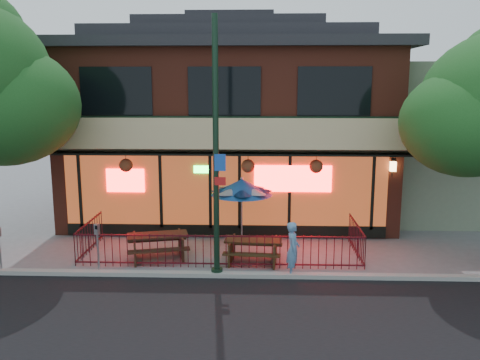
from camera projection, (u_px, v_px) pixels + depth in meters
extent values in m
plane|color=gray|center=(218.00, 270.00, 14.51)|extent=(80.00, 80.00, 0.00)
cube|color=#999993|center=(217.00, 275.00, 14.01)|extent=(80.00, 0.25, 0.12)
cube|color=maroon|center=(231.00, 133.00, 20.98)|extent=(12.00, 8.00, 6.50)
cube|color=#59230F|center=(225.00, 191.00, 17.33)|extent=(11.00, 0.06, 2.60)
cube|color=#FF0C0C|center=(293.00, 179.00, 17.09)|extent=(2.60, 0.04, 0.90)
cube|color=#FF0C0C|center=(125.00, 180.00, 17.30)|extent=(1.30, 0.04, 0.80)
cube|color=#D0C083|center=(224.00, 137.00, 16.50)|extent=(12.20, 1.33, 1.26)
cube|color=black|center=(116.00, 91.00, 16.83)|extent=(2.40, 0.06, 1.60)
cube|color=black|center=(224.00, 91.00, 16.70)|extent=(2.40, 0.06, 1.60)
cube|color=black|center=(334.00, 91.00, 16.58)|extent=(2.40, 0.06, 1.60)
cube|color=black|center=(225.00, 230.00, 17.56)|extent=(11.00, 0.12, 0.40)
cube|color=#FFC672|center=(393.00, 166.00, 16.81)|extent=(0.18, 0.18, 0.32)
cube|color=slate|center=(447.00, 138.00, 21.20)|extent=(6.00, 7.00, 6.00)
cube|color=#470F18|center=(218.00, 236.00, 14.53)|extent=(8.40, 0.04, 0.04)
cube|color=#470F18|center=(219.00, 264.00, 14.69)|extent=(8.40, 0.04, 0.04)
cube|color=#470F18|center=(89.00, 223.00, 15.96)|extent=(0.04, 2.60, 0.04)
cube|color=#470F18|center=(357.00, 225.00, 15.66)|extent=(0.04, 2.60, 0.04)
cylinder|color=#470F18|center=(219.00, 251.00, 14.62)|extent=(0.02, 0.02, 1.00)
cylinder|color=black|center=(216.00, 151.00, 13.47)|extent=(0.16, 0.16, 7.00)
cylinder|color=black|center=(217.00, 272.00, 14.10)|extent=(0.32, 0.32, 0.20)
cube|color=#194CB2|center=(220.00, 163.00, 13.37)|extent=(0.30, 0.02, 0.45)
cube|color=red|center=(220.00, 181.00, 13.47)|extent=(0.30, 0.02, 0.22)
cube|color=#361E13|center=(135.00, 248.00, 15.26)|extent=(0.37, 1.27, 0.74)
cube|color=#361E13|center=(181.00, 245.00, 15.55)|extent=(0.37, 1.27, 0.74)
cube|color=#361E13|center=(158.00, 235.00, 15.34)|extent=(1.92, 1.16, 0.06)
cube|color=#361E13|center=(159.00, 250.00, 14.87)|extent=(1.81, 0.71, 0.05)
cube|color=#361E13|center=(157.00, 239.00, 15.92)|extent=(1.81, 0.71, 0.05)
cube|color=#392914|center=(232.00, 250.00, 15.18)|extent=(0.16, 1.21, 0.69)
cube|color=#392914|center=(275.00, 252.00, 15.02)|extent=(0.16, 1.21, 0.69)
cube|color=#392914|center=(253.00, 240.00, 15.04)|extent=(1.73, 0.84, 0.06)
cube|color=#392914|center=(251.00, 255.00, 14.59)|extent=(1.69, 0.41, 0.05)
cube|color=#392914|center=(255.00, 244.00, 15.59)|extent=(1.69, 0.41, 0.05)
cylinder|color=gray|center=(242.00, 214.00, 16.65)|extent=(0.05, 0.05, 2.09)
cone|color=navy|center=(242.00, 187.00, 16.49)|extent=(1.99, 2.00, 0.52)
sphere|color=gray|center=(242.00, 178.00, 16.43)|extent=(0.09, 0.09, 0.09)
imported|color=#5E8DBC|center=(293.00, 249.00, 13.95)|extent=(0.40, 0.58, 1.54)
cylinder|color=#9B9CA3|center=(98.00, 254.00, 14.13)|extent=(0.05, 0.05, 1.17)
cube|color=#9B9CA3|center=(97.00, 229.00, 14.00)|extent=(0.16, 0.15, 0.30)
cube|color=black|center=(96.00, 228.00, 13.93)|extent=(0.08, 0.04, 0.11)
cylinder|color=gray|center=(0.00, 254.00, 14.23)|extent=(0.05, 0.05, 1.08)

